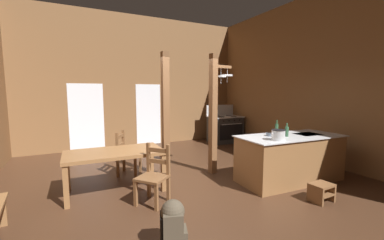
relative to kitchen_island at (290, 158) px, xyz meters
name	(u,v)px	position (x,y,z in m)	size (l,w,h in m)	color
ground_plane	(195,190)	(-1.90, 0.50, -0.51)	(7.90, 9.15, 0.10)	#422819
wall_back	(137,82)	(-1.90, 4.75, 1.67)	(7.90, 0.14, 4.26)	brown
wall_right	(327,78)	(1.72, 0.50, 1.67)	(0.14, 9.15, 4.26)	brown
glazed_door_back_left	(87,117)	(-3.49, 4.68, 0.56)	(1.00, 0.01, 2.05)	white
glazed_panel_back_right	(149,115)	(-1.54, 4.68, 0.56)	(0.84, 0.01, 2.05)	white
kitchen_island	(290,158)	(0.00, 0.00, 0.00)	(2.20, 1.06, 0.93)	olive
stove_range	(225,129)	(1.02, 3.82, 0.02)	(1.15, 0.83, 1.32)	#323232
support_post_with_pot_rack	(214,109)	(-1.11, 1.12, 0.95)	(0.60, 0.28, 2.61)	brown
support_post_center	(166,116)	(-2.16, 1.33, 0.84)	(0.14, 0.14, 2.61)	brown
step_stool	(321,191)	(-0.29, -0.94, -0.29)	(0.37, 0.30, 0.30)	brown
dining_table	(115,156)	(-3.26, 1.04, 0.19)	(1.72, 0.93, 0.74)	olive
ladderback_chair_near_window	(127,154)	(-2.88, 1.87, -0.01)	(0.60, 0.60, 0.95)	brown
ladderback_chair_by_post	(154,175)	(-2.77, 0.27, -0.01)	(0.62, 0.62, 0.95)	brown
backpack	(173,224)	(-2.96, -1.01, -0.15)	(0.36, 0.37, 0.60)	#4C4233
stockpot_on_counter	(278,135)	(-0.59, -0.25, 0.56)	(0.31, 0.24, 0.19)	silver
mixing_bowl_on_counter	(271,134)	(-0.39, 0.15, 0.50)	(0.17, 0.17, 0.06)	slate
bottle_tall_on_counter	(287,131)	(-0.15, -0.03, 0.57)	(0.07, 0.07, 0.26)	#2D5638
bottle_short_on_counter	(277,129)	(-0.18, 0.21, 0.59)	(0.06, 0.06, 0.30)	#2D5638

